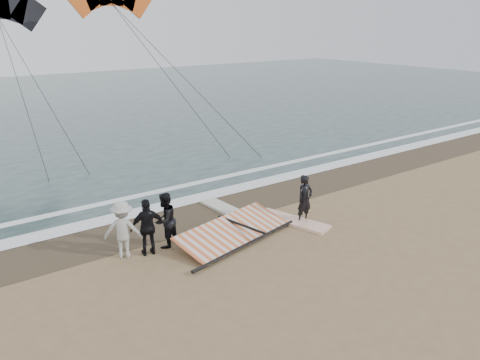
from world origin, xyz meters
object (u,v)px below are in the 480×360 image
object	(u,v)px
board_cream	(226,210)
sail_rig	(230,233)
man_main	(305,199)
board_white	(293,221)

from	to	relation	value
board_cream	sail_rig	bearing A→B (deg)	-125.22
man_main	sail_rig	xyz separation A→B (m)	(-2.97, 0.51, -0.72)
board_white	man_main	bearing A→B (deg)	-54.55
board_white	sail_rig	bearing A→B (deg)	157.07
board_white	sail_rig	xyz separation A→B (m)	(-2.64, 0.26, 0.14)
sail_rig	board_white	bearing A→B (deg)	-5.64
board_white	sail_rig	size ratio (longest dim) A/B	0.58
board_cream	board_white	bearing A→B (deg)	-63.28
man_main	sail_rig	world-z (taller)	man_main
man_main	board_white	bearing A→B (deg)	140.86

